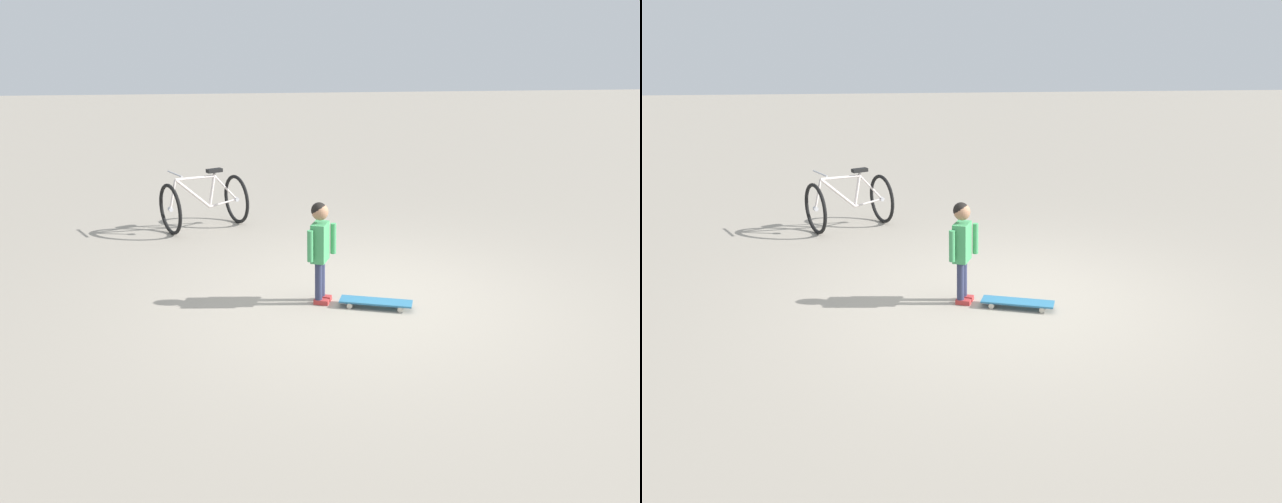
{
  "view_description": "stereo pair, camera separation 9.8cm",
  "coord_description": "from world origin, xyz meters",
  "views": [
    {
      "loc": [
        1.26,
        6.45,
        2.67
      ],
      "look_at": [
        0.51,
        0.05,
        0.55
      ],
      "focal_mm": 37.63,
      "sensor_mm": 36.0,
      "label": 1
    },
    {
      "loc": [
        1.16,
        6.47,
        2.67
      ],
      "look_at": [
        0.51,
        0.05,
        0.55
      ],
      "focal_mm": 37.63,
      "sensor_mm": 36.0,
      "label": 2
    }
  ],
  "objects": [
    {
      "name": "bicycle_near",
      "position": [
        1.81,
        -2.86,
        0.38
      ],
      "size": [
        1.28,
        1.13,
        0.85
      ],
      "color": "black",
      "rests_on": "ground"
    },
    {
      "name": "child_person",
      "position": [
        0.51,
        0.05,
        0.66
      ],
      "size": [
        0.32,
        0.29,
        1.06
      ],
      "color": "#2D3351",
      "rests_on": "ground"
    },
    {
      "name": "ground_plane",
      "position": [
        0.0,
        0.0,
        0.0
      ],
      "size": [
        50.0,
        50.0,
        0.0
      ],
      "primitive_type": "plane",
      "color": "#9E9384"
    },
    {
      "name": "skateboard",
      "position": [
        -0.04,
        0.26,
        0.06
      ],
      "size": [
        0.76,
        0.41,
        0.07
      ],
      "color": "teal",
      "rests_on": "ground"
    }
  ]
}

